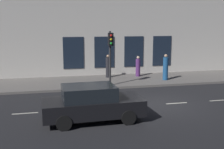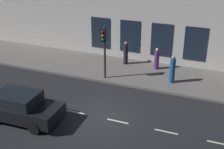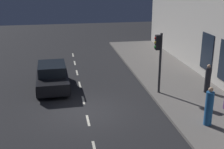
# 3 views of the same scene
# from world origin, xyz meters

# --- Properties ---
(ground_plane) EXTENTS (60.00, 60.00, 0.00)m
(ground_plane) POSITION_xyz_m (0.00, 0.00, 0.00)
(ground_plane) COLOR #232326
(sidewalk) EXTENTS (4.50, 32.00, 0.15)m
(sidewalk) POSITION_xyz_m (6.25, 0.00, 0.07)
(sidewalk) COLOR slate
(sidewalk) RESTS_ON ground
(lane_centre_line) EXTENTS (0.12, 27.20, 0.01)m
(lane_centre_line) POSITION_xyz_m (0.00, -1.00, 0.00)
(lane_centre_line) COLOR beige
(lane_centre_line) RESTS_ON ground
(traffic_light) EXTENTS (0.48, 0.32, 3.58)m
(traffic_light) POSITION_xyz_m (4.42, 1.64, 2.62)
(traffic_light) COLOR #2D2D30
(traffic_light) RESTS_ON sidewalk
(parked_car_1) EXTENTS (2.09, 4.39, 1.58)m
(parked_car_1) POSITION_xyz_m (-1.72, 3.86, 0.79)
(parked_car_1) COLOR black
(parked_car_1) RESTS_ON ground
(pedestrian_1) EXTENTS (0.51, 0.51, 1.88)m
(pedestrian_1) POSITION_xyz_m (5.48, -2.71, 1.02)
(pedestrian_1) COLOR #1E5189
(pedestrian_1) RESTS_ON sidewalk
(pedestrian_2) EXTENTS (0.48, 0.48, 1.73)m
(pedestrian_2) POSITION_xyz_m (7.38, 1.16, 0.96)
(pedestrian_2) COLOR #232328
(pedestrian_2) RESTS_ON sidewalk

